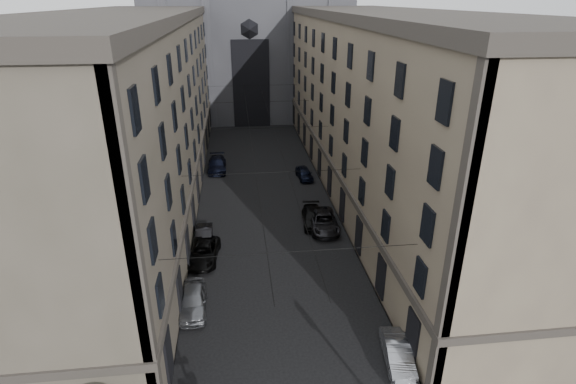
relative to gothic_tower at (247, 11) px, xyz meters
name	(u,v)px	position (x,y,z in m)	size (l,w,h in m)	color
sidewalk_left	(168,194)	(-10.50, -38.96, -17.72)	(7.00, 80.00, 0.15)	#383533
sidewalk_right	(354,186)	(10.50, -38.96, -17.72)	(7.00, 80.00, 0.15)	#383533
building_left	(129,112)	(-13.44, -38.96, -8.45)	(13.60, 60.60, 18.85)	#4A4439
building_right	(386,105)	(13.44, -38.96, -8.45)	(13.60, 60.60, 18.85)	brown
gothic_tower	(247,11)	(0.00, 0.00, 0.00)	(35.00, 23.00, 58.00)	#2D2D33
tram_wires	(262,129)	(0.00, -39.33, -10.55)	(14.00, 60.00, 0.43)	black
car_left_near	(193,300)	(-6.20, -59.49, -17.00)	(1.88, 4.68, 1.59)	slate
car_left_midnear	(204,236)	(-5.96, -50.08, -17.14)	(1.40, 4.01, 1.32)	black
car_left_midfar	(204,253)	(-5.83, -53.00, -17.11)	(2.29, 4.96, 1.38)	black
car_left_far	(217,165)	(-5.34, -31.90, -17.01)	(2.21, 5.44, 1.58)	black
car_right_near	(398,354)	(6.20, -65.98, -17.10)	(1.47, 4.23, 1.39)	gray
car_right_midnear	(323,221)	(5.01, -48.73, -17.02)	(2.57, 5.57, 1.55)	black
car_right_midfar	(313,217)	(4.20, -47.65, -17.10)	(1.96, 4.81, 1.40)	black
car_right_far	(304,173)	(5.14, -35.92, -17.12)	(1.60, 3.99, 1.36)	black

